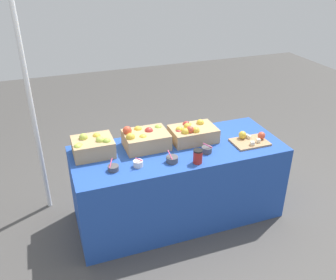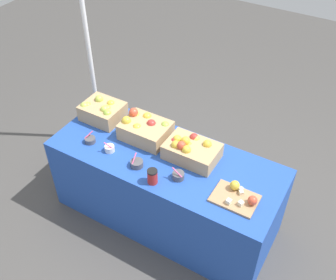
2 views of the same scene
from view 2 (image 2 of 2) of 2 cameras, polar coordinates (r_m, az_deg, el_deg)
ground_plane at (r=3.72m, az=-0.30°, el=-10.66°), size 10.00×10.00×0.00m
table at (r=3.44m, az=-0.32°, el=-6.84°), size 1.90×0.76×0.74m
apple_crate_left at (r=3.55m, az=-9.36°, el=4.16°), size 0.34×0.29×0.19m
apple_crate_middle at (r=3.31m, az=-3.29°, el=1.62°), size 0.39×0.30×0.20m
apple_crate_right at (r=3.12m, az=3.31°, el=-1.39°), size 0.41×0.28×0.18m
cutting_board_front at (r=2.89m, az=9.92°, el=-7.95°), size 0.32×0.23×0.09m
sample_bowl_near at (r=3.09m, az=-4.49°, el=-3.37°), size 0.10×0.10×0.10m
sample_bowl_mid at (r=3.35m, az=-11.08°, el=0.02°), size 0.09×0.09×0.09m
sample_bowl_far at (r=3.23m, az=-8.35°, el=-1.21°), size 0.08×0.08×0.10m
sample_bowl_extra at (r=2.98m, az=1.47°, el=-5.11°), size 0.09×0.09×0.11m
coffee_cup at (r=2.93m, az=-2.24°, el=-5.23°), size 0.08×0.08×0.12m
tent_pole at (r=3.91m, az=-11.31°, el=12.90°), size 0.04×0.04×2.25m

